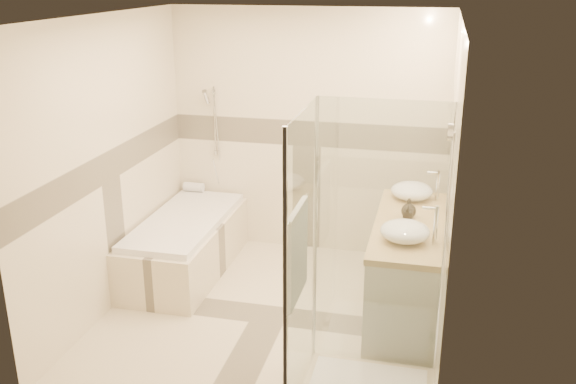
% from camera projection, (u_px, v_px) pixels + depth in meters
% --- Properties ---
extents(room, '(2.82, 3.02, 2.52)m').
position_uv_depth(room, '(276.00, 176.00, 5.13)').
color(room, beige).
rests_on(room, ground).
extents(bathtub, '(0.75, 1.70, 0.56)m').
position_uv_depth(bathtub, '(186.00, 242.00, 6.27)').
color(bathtub, beige).
rests_on(bathtub, ground).
extents(vanity, '(0.58, 1.62, 0.85)m').
position_uv_depth(vanity, '(407.00, 269.00, 5.44)').
color(vanity, silver).
rests_on(vanity, ground).
extents(shower_enclosure, '(0.96, 0.93, 2.04)m').
position_uv_depth(shower_enclosure, '(352.00, 335.00, 4.31)').
color(shower_enclosure, beige).
rests_on(shower_enclosure, ground).
extents(vessel_sink_near, '(0.38, 0.38, 0.15)m').
position_uv_depth(vessel_sink_near, '(412.00, 191.00, 5.82)').
color(vessel_sink_near, white).
rests_on(vessel_sink_near, vanity).
extents(vessel_sink_far, '(0.38, 0.38, 0.15)m').
position_uv_depth(vessel_sink_far, '(405.00, 231.00, 4.91)').
color(vessel_sink_far, white).
rests_on(vessel_sink_far, vanity).
extents(faucet_near, '(0.12, 0.03, 0.28)m').
position_uv_depth(faucet_near, '(437.00, 184.00, 5.74)').
color(faucet_near, silver).
rests_on(faucet_near, vanity).
extents(faucet_far, '(0.12, 0.03, 0.30)m').
position_uv_depth(faucet_far, '(435.00, 222.00, 4.84)').
color(faucet_far, silver).
rests_on(faucet_far, vanity).
extents(amenity_bottle_a, '(0.08, 0.08, 0.17)m').
position_uv_depth(amenity_bottle_a, '(408.00, 214.00, 5.24)').
color(amenity_bottle_a, black).
rests_on(amenity_bottle_a, vanity).
extents(amenity_bottle_b, '(0.14, 0.14, 0.16)m').
position_uv_depth(amenity_bottle_b, '(409.00, 208.00, 5.38)').
color(amenity_bottle_b, black).
rests_on(amenity_bottle_b, vanity).
extents(folded_towels, '(0.20, 0.28, 0.08)m').
position_uv_depth(folded_towels, '(412.00, 192.00, 5.89)').
color(folded_towels, silver).
rests_on(folded_towels, vanity).
extents(rolled_towel, '(0.22, 0.10, 0.10)m').
position_uv_depth(rolled_towel, '(194.00, 187.00, 6.91)').
color(rolled_towel, silver).
rests_on(rolled_towel, bathtub).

